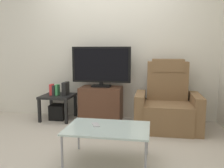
{
  "coord_description": "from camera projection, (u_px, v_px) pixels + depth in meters",
  "views": [
    {
      "loc": [
        0.74,
        -3.08,
        1.22
      ],
      "look_at": [
        0.13,
        0.5,
        0.7
      ],
      "focal_mm": 37.86,
      "sensor_mm": 36.0,
      "label": 1
    }
  ],
  "objects": [
    {
      "name": "ground_plane",
      "position": [
        97.0,
        138.0,
        3.3
      ],
      "size": [
        6.4,
        6.4,
        0.0
      ],
      "primitive_type": "plane",
      "color": "#B2A899"
    },
    {
      "name": "wall_back",
      "position": [
        111.0,
        46.0,
        4.22
      ],
      "size": [
        6.4,
        0.06,
        2.6
      ],
      "primitive_type": "cube",
      "color": "beige",
      "rests_on": "ground"
    },
    {
      "name": "tv_stand",
      "position": [
        101.0,
        104.0,
        4.1
      ],
      "size": [
        0.71,
        0.45,
        0.59
      ],
      "color": "#4C2D1E",
      "rests_on": "ground"
    },
    {
      "name": "television",
      "position": [
        101.0,
        66.0,
        4.02
      ],
      "size": [
        1.01,
        0.2,
        0.69
      ],
      "color": "black",
      "rests_on": "tv_stand"
    },
    {
      "name": "recliner_armchair",
      "position": [
        167.0,
        105.0,
        3.69
      ],
      "size": [
        0.98,
        0.78,
        1.08
      ],
      "rotation": [
        0.0,
        0.0,
        0.18
      ],
      "color": "brown",
      "rests_on": "ground"
    },
    {
      "name": "side_table",
      "position": [
        58.0,
        99.0,
        4.17
      ],
      "size": [
        0.54,
        0.54,
        0.44
      ],
      "color": "black",
      "rests_on": "ground"
    },
    {
      "name": "subwoofer_box",
      "position": [
        58.0,
        112.0,
        4.2
      ],
      "size": [
        0.26,
        0.26,
        0.26
      ],
      "primitive_type": "cube",
      "color": "black",
      "rests_on": "ground"
    },
    {
      "name": "book_leftmost",
      "position": [
        52.0,
        90.0,
        4.14
      ],
      "size": [
        0.05,
        0.11,
        0.19
      ],
      "primitive_type": "cube",
      "color": "red",
      "rests_on": "side_table"
    },
    {
      "name": "book_middle",
      "position": [
        54.0,
        90.0,
        4.14
      ],
      "size": [
        0.04,
        0.12,
        0.17
      ],
      "primitive_type": "cube",
      "color": "#262626",
      "rests_on": "side_table"
    },
    {
      "name": "book_rightmost",
      "position": [
        57.0,
        90.0,
        4.13
      ],
      "size": [
        0.04,
        0.12,
        0.19
      ],
      "primitive_type": "cube",
      "color": "#388C4C",
      "rests_on": "side_table"
    },
    {
      "name": "game_console",
      "position": [
        66.0,
        89.0,
        4.13
      ],
      "size": [
        0.07,
        0.2,
        0.23
      ],
      "primitive_type": "cube",
      "color": "black",
      "rests_on": "side_table"
    },
    {
      "name": "coffee_table",
      "position": [
        108.0,
        129.0,
        2.56
      ],
      "size": [
        0.9,
        0.6,
        0.39
      ],
      "color": "#B2C6C1",
      "rests_on": "ground"
    },
    {
      "name": "cell_phone",
      "position": [
        96.0,
        125.0,
        2.63
      ],
      "size": [
        0.13,
        0.17,
        0.01
      ],
      "primitive_type": "cube",
      "rotation": [
        0.0,
        0.0,
        0.44
      ],
      "color": "#B7B7BC",
      "rests_on": "coffee_table"
    }
  ]
}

